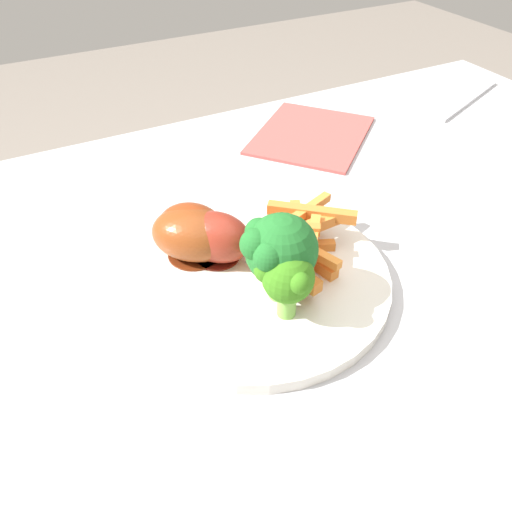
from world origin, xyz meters
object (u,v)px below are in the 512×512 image
object	(u,v)px
broccoli_floret_front	(285,277)
dinner_plate	(256,277)
chicken_drumstick_near	(197,235)
carrot_fries_pile	(297,240)
chicken_drumstick_far	(222,239)
fork	(469,100)
dining_table	(251,350)
broccoli_floret_middle	(279,250)
chicken_drumstick_extra	(196,230)

from	to	relation	value
broccoli_floret_front	dinner_plate	bearing A→B (deg)	-93.24
chicken_drumstick_near	broccoli_floret_front	bearing A→B (deg)	107.56
carrot_fries_pile	broccoli_floret_front	bearing A→B (deg)	51.48
carrot_fries_pile	chicken_drumstick_far	bearing A→B (deg)	-21.31
fork	carrot_fries_pile	bearing A→B (deg)	3.86
carrot_fries_pile	chicken_drumstick_near	size ratio (longest dim) A/B	1.08
carrot_fries_pile	fork	world-z (taller)	carrot_fries_pile
chicken_drumstick_near	chicken_drumstick_far	size ratio (longest dim) A/B	1.10
dining_table	fork	size ratio (longest dim) A/B	6.51
broccoli_floret_middle	carrot_fries_pile	xyz separation A→B (m)	(-0.04, -0.04, -0.04)
broccoli_floret_middle	chicken_drumstick_extra	distance (m)	0.10
carrot_fries_pile	dining_table	bearing A→B (deg)	-1.26
dining_table	carrot_fries_pile	world-z (taller)	carrot_fries_pile
broccoli_floret_middle	chicken_drumstick_far	bearing A→B (deg)	-72.93
chicken_drumstick_extra	fork	world-z (taller)	chicken_drumstick_extra
dining_table	chicken_drumstick_far	bearing A→B (deg)	-55.69
dinner_plate	chicken_drumstick_extra	world-z (taller)	chicken_drumstick_extra
chicken_drumstick_near	dinner_plate	bearing A→B (deg)	126.80
dining_table	chicken_drumstick_near	size ratio (longest dim) A/B	10.12
dinner_plate	chicken_drumstick_extra	xyz separation A→B (m)	(0.03, -0.06, 0.03)
broccoli_floret_front	dining_table	bearing A→B (deg)	-91.49
chicken_drumstick_near	fork	bearing A→B (deg)	-162.58
broccoli_floret_front	chicken_drumstick_far	distance (m)	0.09
fork	dinner_plate	bearing A→B (deg)	2.40
broccoli_floret_middle	fork	world-z (taller)	broccoli_floret_middle
chicken_drumstick_extra	dinner_plate	bearing A→B (deg)	121.19
dining_table	dinner_plate	size ratio (longest dim) A/B	4.94
chicken_drumstick_far	chicken_drumstick_extra	bearing A→B (deg)	-56.04
broccoli_floret_middle	fork	bearing A→B (deg)	-152.90
dinner_plate	carrot_fries_pile	xyz separation A→B (m)	(-0.05, -0.01, 0.02)
broccoli_floret_front	chicken_drumstick_extra	xyz separation A→B (m)	(0.03, -0.11, -0.02)
carrot_fries_pile	chicken_drumstick_near	world-z (taller)	chicken_drumstick_near
broccoli_floret_front	carrot_fries_pile	xyz separation A→B (m)	(-0.05, -0.06, -0.02)
dining_table	broccoli_floret_middle	world-z (taller)	broccoli_floret_middle
chicken_drumstick_far	dining_table	bearing A→B (deg)	124.31
broccoli_floret_middle	carrot_fries_pile	size ratio (longest dim) A/B	0.62
broccoli_floret_middle	chicken_drumstick_near	distance (m)	0.10
broccoli_floret_front	chicken_drumstick_far	world-z (taller)	broccoli_floret_front
broccoli_floret_middle	chicken_drumstick_far	xyz separation A→B (m)	(0.02, -0.07, -0.03)
dining_table	chicken_drumstick_extra	xyz separation A→B (m)	(0.03, -0.05, 0.14)
carrot_fries_pile	chicken_drumstick_extra	xyz separation A→B (m)	(0.08, -0.05, 0.01)
chicken_drumstick_far	chicken_drumstick_extra	distance (m)	0.03
dining_table	broccoli_floret_front	bearing A→B (deg)	88.51
dining_table	chicken_drumstick_far	world-z (taller)	chicken_drumstick_far
dinner_plate	broccoli_floret_middle	xyz separation A→B (m)	(-0.00, 0.03, 0.06)
chicken_drumstick_far	chicken_drumstick_extra	xyz separation A→B (m)	(0.02, -0.02, -0.00)
broccoli_floret_middle	chicken_drumstick_extra	world-z (taller)	broccoli_floret_middle
chicken_drumstick_far	chicken_drumstick_extra	world-z (taller)	same
carrot_fries_pile	chicken_drumstick_near	xyz separation A→B (m)	(0.08, -0.04, 0.01)
carrot_fries_pile	fork	xyz separation A→B (m)	(-0.44, -0.21, -0.03)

